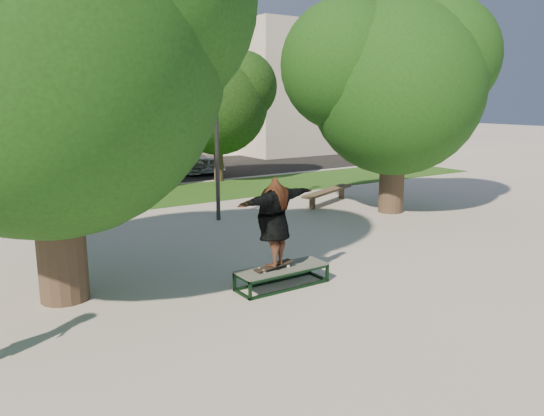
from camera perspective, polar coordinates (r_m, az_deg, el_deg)
ground at (r=10.95m, az=2.04°, el=-6.87°), size 120.00×120.00×0.00m
grass_strip at (r=19.56m, az=-12.00°, el=1.24°), size 30.00×4.00×0.02m
asphalt_strip at (r=25.39m, az=-19.63°, el=3.18°), size 40.00×8.00×0.01m
tree_left at (r=9.71m, az=-24.00°, el=16.26°), size 6.96×5.95×7.12m
tree_right at (r=16.62m, az=12.82°, el=13.55°), size 6.24×5.33×6.51m
bg_tree_mid at (r=21.09m, az=-20.55°, el=12.46°), size 5.76×4.92×6.24m
bg_tree_right at (r=22.57m, az=-6.15°, el=11.69°), size 5.04×4.31×5.43m
lamppost at (r=15.16m, az=-6.02°, el=10.40°), size 0.25×0.15×6.11m
side_building at (r=38.79m, az=4.70°, el=12.48°), size 15.00×10.00×8.00m
grind_box at (r=10.07m, az=1.09°, el=-7.40°), size 1.80×0.60×0.38m
skater_rig at (r=9.67m, az=0.20°, el=-1.49°), size 2.11×1.12×1.73m
bench at (r=17.97m, az=6.01°, el=1.72°), size 2.87×1.55×0.45m
car_dark at (r=25.65m, az=-21.40°, el=4.58°), size 1.49×3.97×1.29m
car_grey at (r=25.02m, az=-24.24°, el=4.19°), size 3.05×4.99×1.29m
car_silver_b at (r=26.43m, az=-9.49°, el=5.67°), size 2.37×5.34×1.53m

